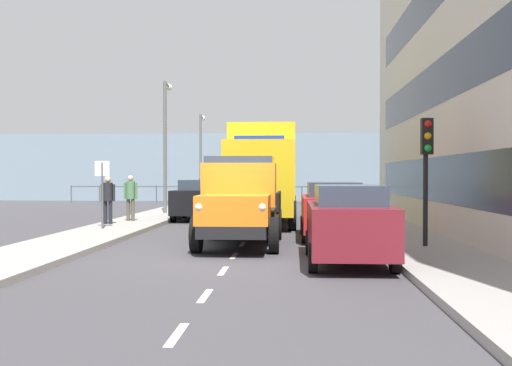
{
  "coord_description": "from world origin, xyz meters",
  "views": [
    {
      "loc": [
        -1.41,
        14.2,
        1.94
      ],
      "look_at": [
        0.13,
        -10.79,
        1.6
      ],
      "focal_mm": 42.49,
      "sensor_mm": 36.0,
      "label": 1
    }
  ],
  "objects_px": {
    "car_maroon_kerbside_near": "(348,223)",
    "car_red_kerbside_1": "(333,209)",
    "truck_vintage_orange": "(240,203)",
    "car_navy_oppositeside_2": "(229,191)",
    "lamp_post_far": "(201,149)",
    "street_sign": "(102,183)",
    "traffic_light_near": "(426,154)",
    "car_black_oppositeside_0": "(200,199)",
    "car_grey_oppositeside_1": "(216,195)",
    "pedestrian_strolling": "(131,194)",
    "lorry_cargo_yellow": "(263,171)",
    "pedestrian_couple_a": "(108,196)",
    "lamp_post_promenade": "(166,134)"
  },
  "relations": [
    {
      "from": "car_maroon_kerbside_near",
      "to": "car_red_kerbside_1",
      "type": "distance_m",
      "value": 5.12
    },
    {
      "from": "truck_vintage_orange",
      "to": "car_navy_oppositeside_2",
      "type": "distance_m",
      "value": 21.83
    },
    {
      "from": "lamp_post_far",
      "to": "street_sign",
      "type": "relative_size",
      "value": 2.52
    },
    {
      "from": "car_navy_oppositeside_2",
      "to": "street_sign",
      "type": "distance_m",
      "value": 18.28
    },
    {
      "from": "traffic_light_near",
      "to": "street_sign",
      "type": "bearing_deg",
      "value": -24.57
    },
    {
      "from": "car_black_oppositeside_0",
      "to": "car_red_kerbside_1",
      "type": "bearing_deg",
      "value": 125.19
    },
    {
      "from": "truck_vintage_orange",
      "to": "traffic_light_near",
      "type": "height_order",
      "value": "traffic_light_near"
    },
    {
      "from": "car_grey_oppositeside_1",
      "to": "truck_vintage_orange",
      "type": "bearing_deg",
      "value": 99.63
    },
    {
      "from": "car_red_kerbside_1",
      "to": "pedestrian_strolling",
      "type": "xyz_separation_m",
      "value": [
        7.49,
        -4.69,
        0.3
      ]
    },
    {
      "from": "car_maroon_kerbside_near",
      "to": "street_sign",
      "type": "height_order",
      "value": "street_sign"
    },
    {
      "from": "lorry_cargo_yellow",
      "to": "traffic_light_near",
      "type": "relative_size",
      "value": 2.56
    },
    {
      "from": "car_red_kerbside_1",
      "to": "traffic_light_near",
      "type": "xyz_separation_m",
      "value": [
        -2.13,
        3.05,
        1.58
      ]
    },
    {
      "from": "truck_vintage_orange",
      "to": "lamp_post_far",
      "type": "xyz_separation_m",
      "value": [
        4.51,
        -22.58,
        2.41
      ]
    },
    {
      "from": "car_maroon_kerbside_near",
      "to": "traffic_light_near",
      "type": "bearing_deg",
      "value": -135.78
    },
    {
      "from": "car_maroon_kerbside_near",
      "to": "car_black_oppositeside_0",
      "type": "distance_m",
      "value": 13.54
    },
    {
      "from": "car_maroon_kerbside_near",
      "to": "pedestrian_couple_a",
      "type": "xyz_separation_m",
      "value": [
        7.9,
        -8.27,
        0.28
      ]
    },
    {
      "from": "lorry_cargo_yellow",
      "to": "car_navy_oppositeside_2",
      "type": "relative_size",
      "value": 1.89
    },
    {
      "from": "car_maroon_kerbside_near",
      "to": "traffic_light_near",
      "type": "height_order",
      "value": "traffic_light_near"
    },
    {
      "from": "car_red_kerbside_1",
      "to": "traffic_light_near",
      "type": "distance_m",
      "value": 4.04
    },
    {
      "from": "truck_vintage_orange",
      "to": "car_maroon_kerbside_near",
      "type": "distance_m",
      "value": 3.94
    },
    {
      "from": "car_grey_oppositeside_1",
      "to": "car_black_oppositeside_0",
      "type": "bearing_deg",
      "value": 90.0
    },
    {
      "from": "traffic_light_near",
      "to": "lamp_post_promenade",
      "type": "bearing_deg",
      "value": -53.88
    },
    {
      "from": "traffic_light_near",
      "to": "truck_vintage_orange",
      "type": "bearing_deg",
      "value": -10.16
    },
    {
      "from": "car_black_oppositeside_0",
      "to": "pedestrian_couple_a",
      "type": "relative_size",
      "value": 2.41
    },
    {
      "from": "car_maroon_kerbside_near",
      "to": "lamp_post_far",
      "type": "xyz_separation_m",
      "value": [
        7.14,
        -25.5,
        2.69
      ]
    },
    {
      "from": "lorry_cargo_yellow",
      "to": "car_grey_oppositeside_1",
      "type": "xyz_separation_m",
      "value": [
        2.83,
        -7.45,
        -1.18
      ]
    },
    {
      "from": "lamp_post_promenade",
      "to": "truck_vintage_orange",
      "type": "bearing_deg",
      "value": 110.88
    },
    {
      "from": "truck_vintage_orange",
      "to": "lorry_cargo_yellow",
      "type": "xyz_separation_m",
      "value": [
        -0.26,
        -7.72,
        0.9
      ]
    },
    {
      "from": "pedestrian_strolling",
      "to": "lamp_post_promenade",
      "type": "xyz_separation_m",
      "value": [
        -0.32,
        -5.01,
        2.64
      ]
    },
    {
      "from": "truck_vintage_orange",
      "to": "car_red_kerbside_1",
      "type": "height_order",
      "value": "truck_vintage_orange"
    },
    {
      "from": "lamp_post_far",
      "to": "lorry_cargo_yellow",
      "type": "bearing_deg",
      "value": 107.77
    },
    {
      "from": "street_sign",
      "to": "pedestrian_couple_a",
      "type": "bearing_deg",
      "value": -78.33
    },
    {
      "from": "car_grey_oppositeside_1",
      "to": "car_navy_oppositeside_2",
      "type": "xyz_separation_m",
      "value": [
        -0.0,
        -6.51,
        -0.0
      ]
    },
    {
      "from": "street_sign",
      "to": "lamp_post_promenade",
      "type": "bearing_deg",
      "value": -92.55
    },
    {
      "from": "truck_vintage_orange",
      "to": "lorry_cargo_yellow",
      "type": "relative_size",
      "value": 0.69
    },
    {
      "from": "car_maroon_kerbside_near",
      "to": "pedestrian_strolling",
      "type": "bearing_deg",
      "value": -52.62
    },
    {
      "from": "lamp_post_promenade",
      "to": "traffic_light_near",
      "type": "bearing_deg",
      "value": 126.12
    },
    {
      "from": "lorry_cargo_yellow",
      "to": "car_black_oppositeside_0",
      "type": "bearing_deg",
      "value": -33.27
    },
    {
      "from": "lorry_cargo_yellow",
      "to": "pedestrian_strolling",
      "type": "bearing_deg",
      "value": 9.32
    },
    {
      "from": "lorry_cargo_yellow",
      "to": "street_sign",
      "type": "xyz_separation_m",
      "value": [
        5.16,
        4.15,
        -0.39
      ]
    },
    {
      "from": "car_black_oppositeside_0",
      "to": "lamp_post_far",
      "type": "distance_m",
      "value": 13.42
    },
    {
      "from": "car_navy_oppositeside_2",
      "to": "lamp_post_promenade",
      "type": "relative_size",
      "value": 0.7
    },
    {
      "from": "truck_vintage_orange",
      "to": "pedestrian_couple_a",
      "type": "height_order",
      "value": "truck_vintage_orange"
    },
    {
      "from": "car_black_oppositeside_0",
      "to": "street_sign",
      "type": "xyz_separation_m",
      "value": [
        2.33,
        6.01,
        0.79
      ]
    },
    {
      "from": "truck_vintage_orange",
      "to": "car_black_oppositeside_0",
      "type": "relative_size",
      "value": 1.35
    },
    {
      "from": "lamp_post_far",
      "to": "street_sign",
      "type": "bearing_deg",
      "value": 88.8
    },
    {
      "from": "car_maroon_kerbside_near",
      "to": "pedestrian_strolling",
      "type": "relative_size",
      "value": 2.37
    },
    {
      "from": "car_navy_oppositeside_2",
      "to": "car_black_oppositeside_0",
      "type": "bearing_deg",
      "value": 90.0
    },
    {
      "from": "car_red_kerbside_1",
      "to": "pedestrian_couple_a",
      "type": "distance_m",
      "value": 8.52
    },
    {
      "from": "car_grey_oppositeside_1",
      "to": "traffic_light_near",
      "type": "relative_size",
      "value": 1.4
    }
  ]
}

